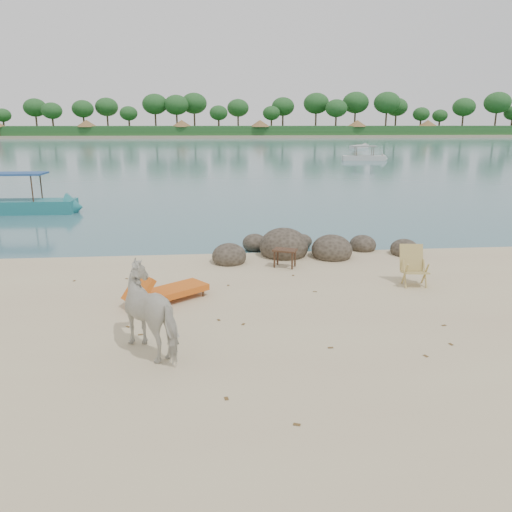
{
  "coord_description": "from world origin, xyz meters",
  "views": [
    {
      "loc": [
        -0.68,
        -8.93,
        3.94
      ],
      "look_at": [
        0.36,
        2.0,
        1.0
      ],
      "focal_mm": 35.0,
      "sensor_mm": 36.0,
      "label": 1
    }
  ],
  "objects_px": {
    "boulders": "(302,249)",
    "side_table": "(285,259)",
    "deck_chair": "(415,268)",
    "lounge_chair": "(171,288)",
    "cow": "(155,311)",
    "boat_near": "(11,180)"
  },
  "relations": [
    {
      "from": "side_table",
      "to": "boat_near",
      "type": "relative_size",
      "value": 0.1
    },
    {
      "from": "boulders",
      "to": "cow",
      "type": "height_order",
      "value": "cow"
    },
    {
      "from": "boulders",
      "to": "deck_chair",
      "type": "bearing_deg",
      "value": -55.33
    },
    {
      "from": "deck_chair",
      "to": "lounge_chair",
      "type": "bearing_deg",
      "value": -168.14
    },
    {
      "from": "boulders",
      "to": "side_table",
      "type": "relative_size",
      "value": 10.0
    },
    {
      "from": "lounge_chair",
      "to": "deck_chair",
      "type": "height_order",
      "value": "deck_chair"
    },
    {
      "from": "lounge_chair",
      "to": "boat_near",
      "type": "xyz_separation_m",
      "value": [
        -7.93,
        12.55,
        1.16
      ]
    },
    {
      "from": "side_table",
      "to": "boat_near",
      "type": "xyz_separation_m",
      "value": [
        -10.89,
        10.14,
        1.22
      ]
    },
    {
      "from": "boulders",
      "to": "side_table",
      "type": "xyz_separation_m",
      "value": [
        -0.72,
        -1.3,
        0.04
      ]
    },
    {
      "from": "boulders",
      "to": "boat_near",
      "type": "distance_m",
      "value": 14.65
    },
    {
      "from": "cow",
      "to": "deck_chair",
      "type": "xyz_separation_m",
      "value": [
        6.0,
        3.06,
        -0.26
      ]
    },
    {
      "from": "cow",
      "to": "side_table",
      "type": "xyz_separation_m",
      "value": [
        3.05,
        4.97,
        -0.49
      ]
    },
    {
      "from": "boulders",
      "to": "boat_near",
      "type": "relative_size",
      "value": 1.04
    },
    {
      "from": "boulders",
      "to": "cow",
      "type": "xyz_separation_m",
      "value": [
        -3.77,
        -6.28,
        0.54
      ]
    },
    {
      "from": "lounge_chair",
      "to": "cow",
      "type": "bearing_deg",
      "value": -129.21
    },
    {
      "from": "cow",
      "to": "deck_chair",
      "type": "bearing_deg",
      "value": 168.04
    },
    {
      "from": "deck_chair",
      "to": "boulders",
      "type": "bearing_deg",
      "value": 131.77
    },
    {
      "from": "side_table",
      "to": "deck_chair",
      "type": "relative_size",
      "value": 0.65
    },
    {
      "from": "side_table",
      "to": "boulders",
      "type": "bearing_deg",
      "value": 85.65
    },
    {
      "from": "boulders",
      "to": "side_table",
      "type": "bearing_deg",
      "value": -119.05
    },
    {
      "from": "cow",
      "to": "side_table",
      "type": "height_order",
      "value": "cow"
    },
    {
      "from": "side_table",
      "to": "lounge_chair",
      "type": "bearing_deg",
      "value": -116.14
    }
  ]
}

